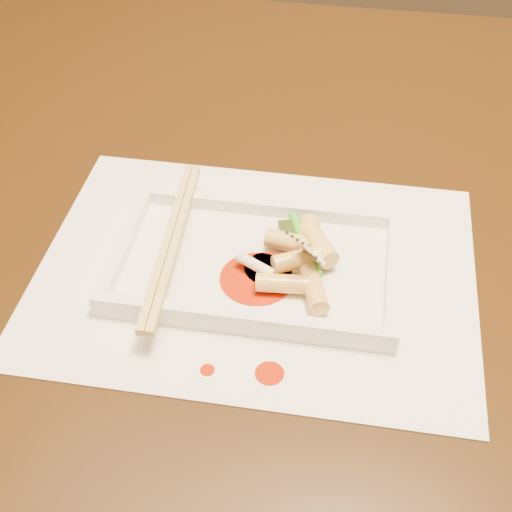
% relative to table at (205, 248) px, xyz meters
% --- Properties ---
extents(table, '(1.40, 0.90, 0.75)m').
position_rel_table_xyz_m(table, '(0.00, 0.00, 0.00)').
color(table, black).
rests_on(table, ground).
extents(placemat, '(0.40, 0.30, 0.00)m').
position_rel_table_xyz_m(placemat, '(0.08, -0.13, 0.10)').
color(placemat, white).
rests_on(placemat, table).
extents(sauce_splatter_a, '(0.02, 0.02, 0.00)m').
position_rel_table_xyz_m(sauce_splatter_a, '(0.11, -0.24, 0.10)').
color(sauce_splatter_a, '#B12105').
rests_on(sauce_splatter_a, placemat).
extents(sauce_splatter_b, '(0.01, 0.01, 0.00)m').
position_rel_table_xyz_m(sauce_splatter_b, '(0.06, -0.25, 0.10)').
color(sauce_splatter_b, '#B12105').
rests_on(sauce_splatter_b, placemat).
extents(plate_base, '(0.26, 0.16, 0.01)m').
position_rel_table_xyz_m(plate_base, '(0.08, -0.13, 0.11)').
color(plate_base, white).
rests_on(plate_base, placemat).
extents(plate_rim_far, '(0.26, 0.01, 0.01)m').
position_rel_table_xyz_m(plate_rim_far, '(0.08, -0.06, 0.12)').
color(plate_rim_far, white).
rests_on(plate_rim_far, plate_base).
extents(plate_rim_near, '(0.26, 0.01, 0.01)m').
position_rel_table_xyz_m(plate_rim_near, '(0.08, -0.20, 0.12)').
color(plate_rim_near, white).
rests_on(plate_rim_near, plate_base).
extents(plate_rim_left, '(0.01, 0.14, 0.01)m').
position_rel_table_xyz_m(plate_rim_left, '(-0.04, -0.13, 0.12)').
color(plate_rim_left, white).
rests_on(plate_rim_left, plate_base).
extents(plate_rim_right, '(0.01, 0.14, 0.01)m').
position_rel_table_xyz_m(plate_rim_right, '(0.21, -0.13, 0.12)').
color(plate_rim_right, white).
rests_on(plate_rim_right, plate_base).
extents(veg_piece, '(0.04, 0.04, 0.01)m').
position_rel_table_xyz_m(veg_piece, '(0.12, -0.09, 0.12)').
color(veg_piece, black).
rests_on(veg_piece, plate_base).
extents(scallion_white, '(0.04, 0.03, 0.01)m').
position_rel_table_xyz_m(scallion_white, '(0.08, -0.14, 0.12)').
color(scallion_white, '#EAEACC').
rests_on(scallion_white, plate_base).
extents(scallion_green, '(0.04, 0.08, 0.01)m').
position_rel_table_xyz_m(scallion_green, '(0.12, -0.11, 0.12)').
color(scallion_green, green).
rests_on(scallion_green, plate_base).
extents(chopstick_a, '(0.02, 0.22, 0.01)m').
position_rel_table_xyz_m(chopstick_a, '(0.00, -0.13, 0.13)').
color(chopstick_a, '#D6BB6B').
rests_on(chopstick_a, plate_rim_near).
extents(chopstick_b, '(0.02, 0.22, 0.01)m').
position_rel_table_xyz_m(chopstick_b, '(0.01, -0.13, 0.13)').
color(chopstick_b, '#D6BB6B').
rests_on(chopstick_b, plate_rim_near).
extents(fork, '(0.09, 0.10, 0.14)m').
position_rel_table_xyz_m(fork, '(0.15, -0.11, 0.18)').
color(fork, silver).
rests_on(fork, plate_base).
extents(sauce_blob_0, '(0.04, 0.04, 0.00)m').
position_rel_table_xyz_m(sauce_blob_0, '(0.09, -0.13, 0.11)').
color(sauce_blob_0, '#B12105').
rests_on(sauce_blob_0, plate_base).
extents(sauce_blob_1, '(0.07, 0.07, 0.00)m').
position_rel_table_xyz_m(sauce_blob_1, '(0.09, -0.15, 0.11)').
color(sauce_blob_1, '#B12105').
rests_on(sauce_blob_1, plate_base).
extents(rice_cake_0, '(0.03, 0.05, 0.02)m').
position_rel_table_xyz_m(rice_cake_0, '(0.14, -0.16, 0.12)').
color(rice_cake_0, '#F3D671').
rests_on(rice_cake_0, plate_base).
extents(rice_cake_1, '(0.05, 0.02, 0.02)m').
position_rel_table_xyz_m(rice_cake_1, '(0.11, -0.16, 0.12)').
color(rice_cake_1, '#F3D671').
rests_on(rice_cake_1, plate_base).
extents(rice_cake_2, '(0.05, 0.04, 0.02)m').
position_rel_table_xyz_m(rice_cake_2, '(0.12, -0.13, 0.13)').
color(rice_cake_2, '#F3D671').
rests_on(rice_cake_2, plate_base).
extents(rice_cake_3, '(0.05, 0.02, 0.02)m').
position_rel_table_xyz_m(rice_cake_3, '(0.11, -0.11, 0.12)').
color(rice_cake_3, '#F3D671').
rests_on(rice_cake_3, plate_base).
extents(rice_cake_4, '(0.02, 0.04, 0.02)m').
position_rel_table_xyz_m(rice_cake_4, '(0.13, -0.09, 0.12)').
color(rice_cake_4, '#F3D671').
rests_on(rice_cake_4, plate_base).
extents(rice_cake_5, '(0.04, 0.05, 0.02)m').
position_rel_table_xyz_m(rice_cake_5, '(0.14, -0.11, 0.13)').
color(rice_cake_5, '#F3D671').
rests_on(rice_cake_5, plate_base).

